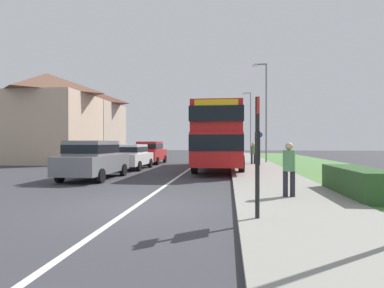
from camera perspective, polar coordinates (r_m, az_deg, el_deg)
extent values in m
plane|color=#38383D|center=(8.40, -10.36, -11.18)|extent=(120.00, 120.00, 0.00)
cube|color=silver|center=(16.14, -2.02, -5.65)|extent=(0.14, 60.00, 0.01)
cube|color=gray|center=(14.08, 13.96, -6.29)|extent=(3.20, 68.00, 0.12)
cube|color=#517F42|center=(15.24, 30.29, -5.90)|extent=(6.00, 68.00, 0.08)
cube|color=#2D5128|center=(10.65, 28.19, -6.32)|extent=(1.10, 3.48, 0.90)
cube|color=red|center=(19.63, 5.02, -0.74)|extent=(2.50, 10.87, 1.65)
cube|color=red|center=(19.67, 5.02, 3.93)|extent=(2.45, 10.65, 1.55)
cube|color=black|center=(19.63, 5.02, 0.23)|extent=(2.52, 10.92, 0.76)
cube|color=black|center=(19.67, 5.02, 4.16)|extent=(2.52, 10.92, 0.72)
cube|color=gold|center=(14.36, 4.44, 7.28)|extent=(2.00, 0.08, 0.44)
cylinder|color=black|center=(23.09, 2.14, -2.63)|extent=(0.30, 1.00, 1.00)
cylinder|color=black|center=(23.03, 8.36, -2.64)|extent=(0.30, 1.00, 1.00)
cylinder|color=black|center=(16.77, 0.46, -3.73)|extent=(0.30, 1.00, 1.00)
cylinder|color=black|center=(16.69, 9.05, -3.75)|extent=(0.30, 1.00, 1.00)
cube|color=slate|center=(14.97, -17.44, -3.46)|extent=(1.82, 4.50, 0.80)
cube|color=slate|center=(14.74, -17.80, -0.69)|extent=(1.60, 2.47, 0.65)
cube|color=black|center=(14.74, -17.80, -0.82)|extent=(1.64, 2.50, 0.37)
cylinder|color=black|center=(16.63, -18.30, -4.46)|extent=(0.20, 0.60, 0.60)
cylinder|color=black|center=(15.97, -12.45, -4.65)|extent=(0.20, 0.60, 0.60)
cylinder|color=black|center=(14.16, -23.07, -5.29)|extent=(0.20, 0.60, 0.60)
cylinder|color=black|center=(13.37, -16.37, -5.61)|extent=(0.20, 0.60, 0.60)
cube|color=silver|center=(19.87, -11.04, -2.69)|extent=(1.78, 4.28, 0.69)
cube|color=silver|center=(19.64, -11.23, -0.88)|extent=(1.57, 2.36, 0.57)
cube|color=black|center=(19.64, -11.23, -0.97)|extent=(1.60, 2.38, 0.32)
cylinder|color=black|center=(21.42, -12.19, -3.40)|extent=(0.20, 0.60, 0.60)
cylinder|color=black|center=(20.93, -7.66, -3.48)|extent=(0.20, 0.60, 0.60)
cylinder|color=black|center=(18.93, -14.78, -3.89)|extent=(0.20, 0.60, 0.60)
cylinder|color=black|center=(18.37, -9.70, -4.01)|extent=(0.20, 0.60, 0.60)
cube|color=#B21E1E|center=(24.75, -7.56, -1.99)|extent=(1.72, 4.53, 0.79)
cube|color=#B21E1E|center=(24.51, -7.69, -0.32)|extent=(1.51, 2.49, 0.65)
cube|color=black|center=(24.51, -7.69, -0.40)|extent=(1.55, 2.52, 0.36)
cylinder|color=black|center=(26.34, -8.60, -2.72)|extent=(0.20, 0.60, 0.60)
cylinder|color=black|center=(25.95, -5.00, -2.76)|extent=(0.20, 0.60, 0.60)
cylinder|color=black|center=(23.64, -10.38, -3.06)|extent=(0.20, 0.60, 0.60)
cylinder|color=black|center=(23.21, -6.39, -3.12)|extent=(0.20, 0.60, 0.60)
cylinder|color=#23232D|center=(9.36, 16.73, -7.36)|extent=(0.14, 0.14, 0.85)
cylinder|color=#23232D|center=(9.40, 17.94, -7.33)|extent=(0.14, 0.14, 0.85)
cylinder|color=#518C56|center=(9.31, 17.35, -2.92)|extent=(0.34, 0.34, 0.60)
sphere|color=tan|center=(9.30, 17.35, -0.40)|extent=(0.22, 0.22, 0.22)
cylinder|color=#23232D|center=(22.99, 10.89, -2.84)|extent=(0.14, 0.14, 0.85)
cylinder|color=#23232D|center=(23.00, 11.39, -2.84)|extent=(0.14, 0.14, 0.85)
cylinder|color=#518C56|center=(22.97, 11.14, -1.03)|extent=(0.34, 0.34, 0.60)
sphere|color=tan|center=(22.96, 11.14, -0.01)|extent=(0.22, 0.22, 0.22)
cylinder|color=black|center=(6.51, 11.89, -2.96)|extent=(0.09, 0.09, 2.60)
cube|color=red|center=(6.54, 11.90, 6.71)|extent=(0.04, 0.44, 0.32)
cube|color=black|center=(6.52, 11.87, -0.76)|extent=(0.06, 0.52, 0.68)
cylinder|color=slate|center=(25.73, 12.32, -1.12)|extent=(0.08, 0.08, 2.10)
cylinder|color=blue|center=(25.73, 12.32, 1.67)|extent=(0.44, 0.03, 0.44)
cylinder|color=slate|center=(25.28, 13.44, 5.43)|extent=(0.12, 0.12, 7.89)
cube|color=slate|center=(25.87, 12.43, 14.06)|extent=(0.90, 0.10, 0.10)
cube|color=silver|center=(25.81, 11.40, 13.93)|extent=(0.36, 0.20, 0.14)
cylinder|color=slate|center=(42.46, 10.67, 3.65)|extent=(0.12, 0.12, 8.36)
cube|color=slate|center=(42.88, 10.07, 9.17)|extent=(0.90, 0.10, 0.10)
cube|color=silver|center=(42.84, 9.46, 9.09)|extent=(0.36, 0.20, 0.14)
cube|color=#C1A88E|center=(28.19, -25.04, 2.55)|extent=(7.06, 6.21, 5.61)
pyramid|color=brown|center=(28.58, -25.05, 9.95)|extent=(7.06, 6.21, 1.75)
cube|color=tan|center=(33.74, -19.39, 2.18)|extent=(7.06, 6.21, 5.61)
pyramid|color=brown|center=(34.07, -19.40, 8.38)|extent=(7.06, 6.21, 1.75)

